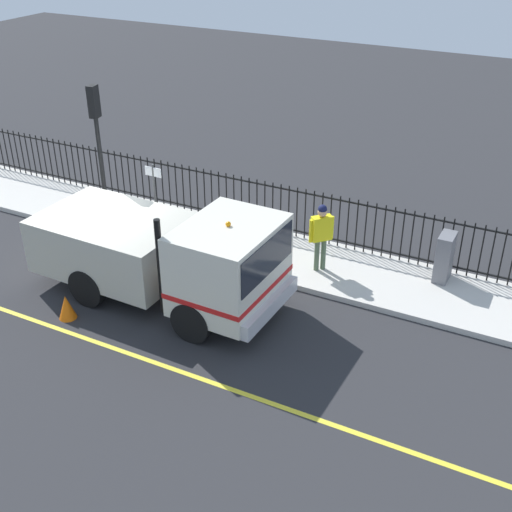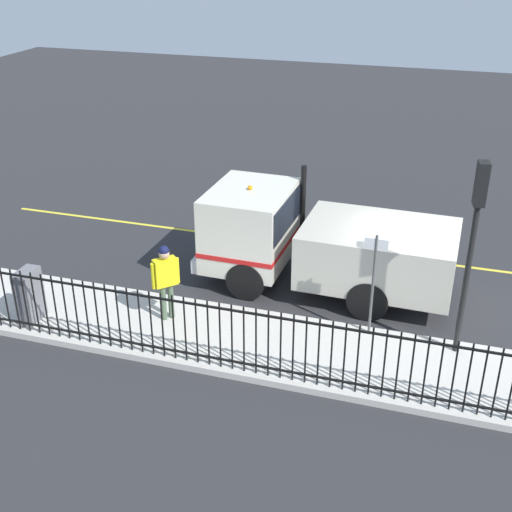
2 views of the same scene
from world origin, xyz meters
name	(u,v)px [view 2 (image 2 of 2)]	position (x,y,z in m)	size (l,w,h in m)	color
ground_plane	(408,306)	(0.00, 0.00, 0.00)	(60.98, 60.98, 0.00)	#2B2B2D
sidewalk_slab	(394,368)	(2.68, 0.00, 0.07)	(2.55, 27.72, 0.15)	beige
lane_marking	(417,260)	(-2.56, 0.00, 0.00)	(0.12, 24.95, 0.01)	yellow
work_truck	(309,238)	(-0.35, -2.54, 1.30)	(2.64, 6.22, 2.75)	silver
worker_standing	(165,275)	(2.39, -5.13, 1.26)	(0.53, 0.52, 1.81)	yellow
iron_fence	(391,365)	(3.79, 0.00, 0.90)	(0.04, 23.60, 1.48)	black
traffic_light_near	(475,222)	(1.78, 1.15, 3.07)	(0.33, 0.25, 4.12)	black
utility_cabinet	(29,295)	(3.36, -8.03, 0.76)	(0.65, 0.35, 1.23)	slate
traffic_cone	(389,254)	(-2.11, -0.72, 0.29)	(0.41, 0.41, 0.59)	orange
street_sign	(374,273)	(1.62, -0.69, 1.60)	(0.06, 0.50, 2.33)	#4C4C4C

